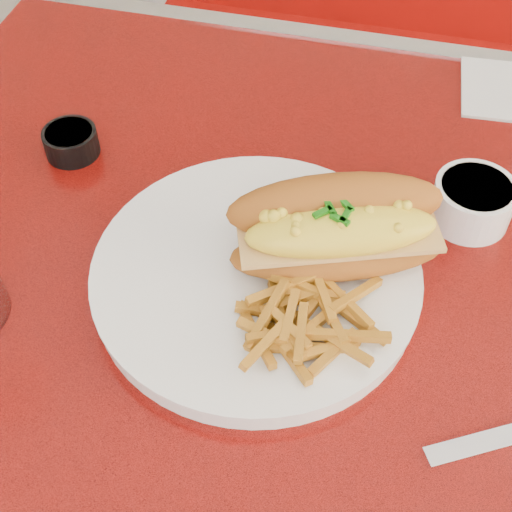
% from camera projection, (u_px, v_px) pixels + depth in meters
% --- Properties ---
extents(diner_table, '(1.23, 0.83, 0.77)m').
position_uv_depth(diner_table, '(396.00, 386.00, 0.78)').
color(diner_table, red).
rests_on(diner_table, ground).
extents(booth_bench_far, '(1.20, 0.51, 0.90)m').
position_uv_depth(booth_bench_far, '(418.00, 139.00, 1.53)').
color(booth_bench_far, '#9E0F0A').
rests_on(booth_bench_far, ground).
extents(dinner_plate, '(0.31, 0.31, 0.02)m').
position_uv_depth(dinner_plate, '(256.00, 276.00, 0.65)').
color(dinner_plate, white).
rests_on(dinner_plate, diner_table).
extents(mac_hoagie, '(0.22, 0.16, 0.09)m').
position_uv_depth(mac_hoagie, '(338.00, 228.00, 0.63)').
color(mac_hoagie, '#AB5D1B').
rests_on(mac_hoagie, dinner_plate).
extents(fries_pile, '(0.11, 0.11, 0.03)m').
position_uv_depth(fries_pile, '(306.00, 316.00, 0.60)').
color(fries_pile, orange).
rests_on(fries_pile, dinner_plate).
extents(fork, '(0.04, 0.13, 0.00)m').
position_uv_depth(fork, '(343.00, 253.00, 0.66)').
color(fork, '#B8B8BD').
rests_on(fork, dinner_plate).
extents(gravy_ramekin, '(0.09, 0.09, 0.04)m').
position_uv_depth(gravy_ramekin, '(473.00, 201.00, 0.70)').
color(gravy_ramekin, white).
rests_on(gravy_ramekin, diner_table).
extents(sauce_cup_left, '(0.07, 0.07, 0.03)m').
position_uv_depth(sauce_cup_left, '(71.00, 141.00, 0.77)').
color(sauce_cup_left, black).
rests_on(sauce_cup_left, diner_table).
extents(paper_napkin, '(0.12, 0.12, 0.00)m').
position_uv_depth(paper_napkin, '(511.00, 91.00, 0.85)').
color(paper_napkin, silver).
rests_on(paper_napkin, diner_table).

